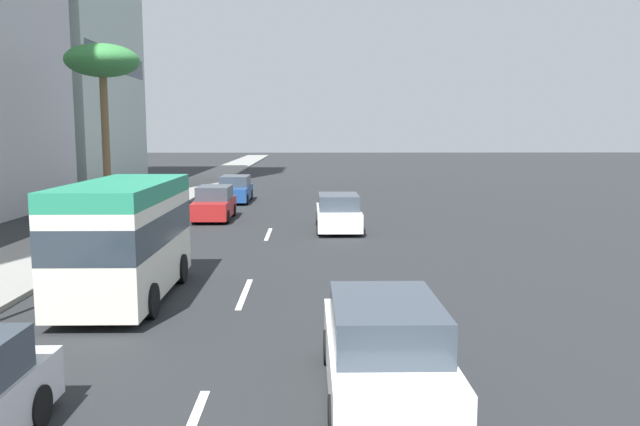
{
  "coord_description": "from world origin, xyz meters",
  "views": [
    {
      "loc": [
        -3.31,
        -1.77,
        4.36
      ],
      "look_at": [
        18.69,
        -2.14,
        1.51
      ],
      "focal_mm": 35.09,
      "sensor_mm": 36.0,
      "label": 1
    }
  ],
  "objects_px": {
    "car_sixth": "(338,213)",
    "pedestrian_mid_block": "(124,203)",
    "palm_tree": "(102,64)",
    "car_second": "(235,190)",
    "car_third": "(384,350)",
    "car_fourth": "(214,204)",
    "minibus_lead": "(125,235)",
    "pedestrian_near_lamp": "(106,199)"
  },
  "relations": [
    {
      "from": "car_second",
      "to": "pedestrian_mid_block",
      "type": "bearing_deg",
      "value": -24.1
    },
    {
      "from": "minibus_lead",
      "to": "palm_tree",
      "type": "relative_size",
      "value": 0.7
    },
    {
      "from": "car_third",
      "to": "car_sixth",
      "type": "relative_size",
      "value": 1.03
    },
    {
      "from": "car_fourth",
      "to": "palm_tree",
      "type": "height_order",
      "value": "palm_tree"
    },
    {
      "from": "car_second",
      "to": "car_third",
      "type": "relative_size",
      "value": 0.98
    },
    {
      "from": "car_third",
      "to": "car_sixth",
      "type": "height_order",
      "value": "car_third"
    },
    {
      "from": "car_second",
      "to": "car_fourth",
      "type": "xyz_separation_m",
      "value": [
        -8.04,
        0.09,
        0.01
      ]
    },
    {
      "from": "minibus_lead",
      "to": "pedestrian_mid_block",
      "type": "bearing_deg",
      "value": -163.49
    },
    {
      "from": "minibus_lead",
      "to": "pedestrian_mid_block",
      "type": "distance_m",
      "value": 14.32
    },
    {
      "from": "minibus_lead",
      "to": "car_sixth",
      "type": "xyz_separation_m",
      "value": [
        11.51,
        -6.08,
        -0.92
      ]
    },
    {
      "from": "palm_tree",
      "to": "pedestrian_near_lamp",
      "type": "bearing_deg",
      "value": -172.81
    },
    {
      "from": "car_sixth",
      "to": "pedestrian_mid_block",
      "type": "height_order",
      "value": "pedestrian_mid_block"
    },
    {
      "from": "car_second",
      "to": "car_sixth",
      "type": "bearing_deg",
      "value": 27.27
    },
    {
      "from": "car_second",
      "to": "car_third",
      "type": "height_order",
      "value": "car_third"
    },
    {
      "from": "minibus_lead",
      "to": "car_sixth",
      "type": "relative_size",
      "value": 1.31
    },
    {
      "from": "minibus_lead",
      "to": "pedestrian_mid_block",
      "type": "relative_size",
      "value": 3.88
    },
    {
      "from": "car_sixth",
      "to": "pedestrian_near_lamp",
      "type": "distance_m",
      "value": 12.19
    },
    {
      "from": "car_third",
      "to": "palm_tree",
      "type": "distance_m",
      "value": 26.03
    },
    {
      "from": "car_fourth",
      "to": "pedestrian_mid_block",
      "type": "bearing_deg",
      "value": -72.14
    },
    {
      "from": "car_second",
      "to": "car_fourth",
      "type": "relative_size",
      "value": 1.11
    },
    {
      "from": "minibus_lead",
      "to": "car_second",
      "type": "distance_m",
      "value": 23.09
    },
    {
      "from": "car_third",
      "to": "car_fourth",
      "type": "xyz_separation_m",
      "value": [
        21.29,
        5.99,
        -0.01
      ]
    },
    {
      "from": "pedestrian_near_lamp",
      "to": "palm_tree",
      "type": "relative_size",
      "value": 0.19
    },
    {
      "from": "car_second",
      "to": "pedestrian_mid_block",
      "type": "relative_size",
      "value": 2.98
    },
    {
      "from": "car_second",
      "to": "pedestrian_near_lamp",
      "type": "distance_m",
      "value": 9.53
    },
    {
      "from": "minibus_lead",
      "to": "car_third",
      "type": "relative_size",
      "value": 1.27
    },
    {
      "from": "minibus_lead",
      "to": "car_third",
      "type": "bearing_deg",
      "value": 43.9
    },
    {
      "from": "car_sixth",
      "to": "palm_tree",
      "type": "height_order",
      "value": "palm_tree"
    },
    {
      "from": "car_fourth",
      "to": "pedestrian_near_lamp",
      "type": "xyz_separation_m",
      "value": [
        0.34,
        5.51,
        0.24
      ]
    },
    {
      "from": "pedestrian_mid_block",
      "to": "palm_tree",
      "type": "height_order",
      "value": "palm_tree"
    },
    {
      "from": "car_fourth",
      "to": "pedestrian_mid_block",
      "type": "height_order",
      "value": "pedestrian_mid_block"
    },
    {
      "from": "car_second",
      "to": "palm_tree",
      "type": "xyz_separation_m",
      "value": [
        -7.07,
        5.68,
        6.95
      ]
    },
    {
      "from": "car_sixth",
      "to": "palm_tree",
      "type": "relative_size",
      "value": 0.54
    },
    {
      "from": "pedestrian_near_lamp",
      "to": "pedestrian_mid_block",
      "type": "bearing_deg",
      "value": -72.66
    },
    {
      "from": "pedestrian_mid_block",
      "to": "minibus_lead",
      "type": "bearing_deg",
      "value": 163.65
    },
    {
      "from": "minibus_lead",
      "to": "car_fourth",
      "type": "distance_m",
      "value": 15.06
    },
    {
      "from": "car_second",
      "to": "minibus_lead",
      "type": "bearing_deg",
      "value": -0.3
    },
    {
      "from": "car_fourth",
      "to": "car_sixth",
      "type": "distance_m",
      "value": 7.0
    },
    {
      "from": "car_third",
      "to": "pedestrian_mid_block",
      "type": "bearing_deg",
      "value": 26.79
    },
    {
      "from": "car_second",
      "to": "car_sixth",
      "type": "distance_m",
      "value": 13.01
    },
    {
      "from": "car_third",
      "to": "car_sixth",
      "type": "xyz_separation_m",
      "value": [
        17.77,
        -0.06,
        -0.03
      ]
    },
    {
      "from": "car_third",
      "to": "pedestrian_near_lamp",
      "type": "height_order",
      "value": "pedestrian_near_lamp"
    }
  ]
}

